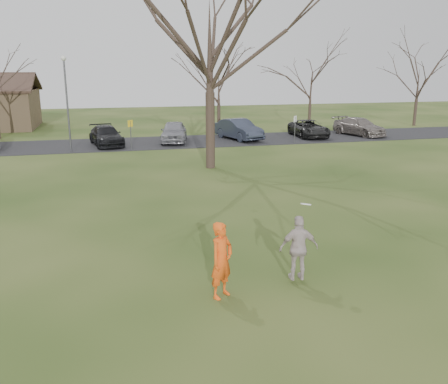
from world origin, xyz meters
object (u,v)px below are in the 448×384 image
Objects in this scene: car_6 at (309,128)px; big_tree at (210,39)px; car_5 at (239,129)px; car_3 at (106,136)px; car_4 at (174,132)px; catching_play at (299,248)px; lamp_post at (66,92)px; car_7 at (359,127)px; player_defender at (222,260)px.

big_tree is (-10.49, -10.01, 6.28)m from car_6.
car_5 is 0.35× the size of big_tree.
car_3 is 1.03× the size of car_4.
catching_play is 23.80m from lamp_post.
lamp_post is 11.38m from big_tree.
car_7 is (15.63, -0.02, -0.07)m from car_4.
car_3 is at bearing 40.63° from lamp_post.
car_5 is at bearing 65.63° from big_tree.
player_defender is at bearing -84.27° from car_4.
car_6 is (5.97, 0.04, -0.12)m from car_5.
car_3 is 4.49m from lamp_post.
car_6 is (16.13, 0.49, -0.02)m from car_3.
catching_play is (2.10, 0.22, 0.03)m from player_defender.
car_7 is at bearing 16.37° from player_defender.
lamp_post reaches higher than car_6.
lamp_post is 0.45× the size of big_tree.
car_3 is 10.16m from car_5.
car_7 is at bearing 57.24° from catching_play.
car_3 is 0.97× the size of car_7.
car_6 is 0.78× the size of lamp_post.
player_defender is 0.40× the size of car_3.
car_4 is 0.95× the size of car_5.
big_tree is at bearing -131.64° from car_5.
car_4 reaches higher than car_3.
lamp_post is at bearing 64.20° from player_defender.
player_defender is 31.01m from car_7.
car_4 reaches higher than car_6.
car_7 is (18.14, 25.15, -0.20)m from player_defender.
car_7 is (20.64, 0.34, 0.02)m from car_3.
car_5 is at bearing 35.29° from player_defender.
car_4 is at bearing 93.62° from big_tree.
catching_play reaches higher than car_4.
lamp_post is (-7.37, -2.39, 3.14)m from car_4.
lamp_post is at bearing -149.28° from car_3.
car_5 is (5.14, 0.09, 0.01)m from car_4.
player_defender reaches higher than car_6.
car_4 is at bearing 163.17° from car_7.
big_tree is at bearing -163.42° from car_7.
car_5 reaches higher than car_6.
big_tree is at bearing -74.93° from car_4.
car_3 reaches higher than car_6.
car_6 is (11.12, 0.13, -0.11)m from car_4.
player_defender is 0.39× the size of car_7.
car_4 reaches higher than car_7.
car_3 is at bearing 100.58° from catching_play.
car_6 is at bearing -16.87° from car_5.
car_3 is at bearing -164.46° from car_4.
car_6 is (13.64, 25.30, -0.24)m from player_defender.
player_defender reaches higher than car_7.
car_4 is (2.52, 25.17, -0.13)m from player_defender.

